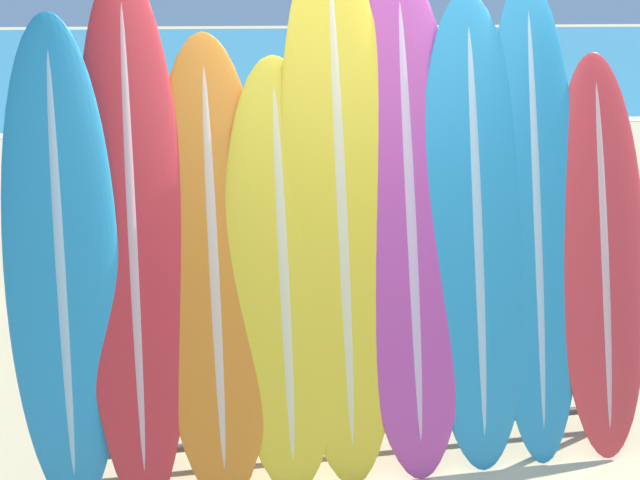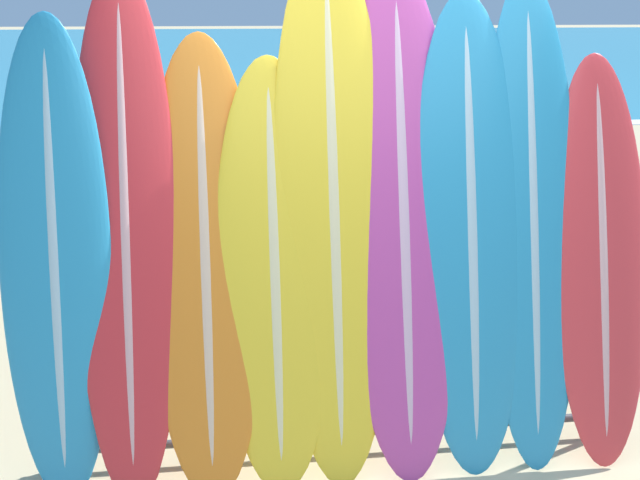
{
  "view_description": "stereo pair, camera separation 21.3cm",
  "coord_description": "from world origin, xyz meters",
  "views": [
    {
      "loc": [
        -0.87,
        -2.89,
        2.26
      ],
      "look_at": [
        -0.16,
        1.26,
        0.93
      ],
      "focal_mm": 42.0,
      "sensor_mm": 36.0,
      "label": 1
    },
    {
      "loc": [
        -0.66,
        -2.92,
        2.26
      ],
      "look_at": [
        -0.16,
        1.26,
        0.93
      ],
      "focal_mm": 42.0,
      "sensor_mm": 36.0,
      "label": 2
    }
  ],
  "objects": [
    {
      "name": "ocean_water",
      "position": [
        0.0,
        40.42,
        0.0
      ],
      "size": [
        120.0,
        60.0,
        0.01
      ],
      "color": "teal",
      "rests_on": "ground_plane"
    },
    {
      "name": "surfboard_rack",
      "position": [
        -0.16,
        0.46,
        0.49
      ],
      "size": [
        2.99,
        0.04,
        0.91
      ],
      "color": "#47474C",
      "rests_on": "ground_plane"
    },
    {
      "name": "surfboard_slot_0",
      "position": [
        -1.49,
        0.48,
        1.12
      ],
      "size": [
        0.51,
        0.64,
        2.24
      ],
      "color": "teal",
      "rests_on": "ground_plane"
    },
    {
      "name": "surfboard_slot_1",
      "position": [
        -1.17,
        0.55,
        1.23
      ],
      "size": [
        0.5,
        0.9,
        2.46
      ],
      "color": "red",
      "rests_on": "ground_plane"
    },
    {
      "name": "surfboard_slot_2",
      "position": [
        -0.8,
        0.5,
        1.07
      ],
      "size": [
        0.56,
        0.81,
        2.15
      ],
      "color": "orange",
      "rests_on": "ground_plane"
    },
    {
      "name": "surfboard_slot_3",
      "position": [
        -0.47,
        0.47,
        1.02
      ],
      "size": [
        0.57,
        0.71,
        2.04
      ],
      "color": "yellow",
      "rests_on": "ground_plane"
    },
    {
      "name": "surfboard_slot_4",
      "position": [
        -0.18,
        0.55,
        1.29
      ],
      "size": [
        0.59,
        0.84,
        2.59
      ],
      "color": "yellow",
      "rests_on": "ground_plane"
    },
    {
      "name": "surfboard_slot_5",
      "position": [
        0.17,
        0.53,
        1.23
      ],
      "size": [
        0.59,
        0.83,
        2.46
      ],
      "color": "#B23D8E",
      "rests_on": "ground_plane"
    },
    {
      "name": "surfboard_slot_6",
      "position": [
        0.5,
        0.5,
        1.17
      ],
      "size": [
        0.57,
        0.74,
        2.34
      ],
      "color": "teal",
      "rests_on": "ground_plane"
    },
    {
      "name": "surfboard_slot_7",
      "position": [
        0.83,
        0.52,
        1.21
      ],
      "size": [
        0.5,
        0.75,
        2.41
      ],
      "color": "teal",
      "rests_on": "ground_plane"
    },
    {
      "name": "surfboard_slot_8",
      "position": [
        1.18,
        0.46,
        1.02
      ],
      "size": [
        0.51,
        0.68,
        2.04
      ],
      "color": "red",
      "rests_on": "ground_plane"
    },
    {
      "name": "person_mid_beach",
      "position": [
        -0.7,
        3.91,
        0.89
      ],
      "size": [
        0.27,
        0.22,
        1.62
      ],
      "rotation": [
        0.0,
        0.0,
        2.89
      ],
      "color": "beige",
      "rests_on": "ground_plane"
    }
  ]
}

